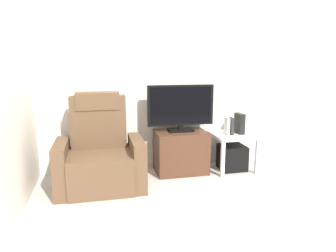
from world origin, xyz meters
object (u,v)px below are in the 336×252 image
(game_console, at_px, (239,123))
(book_middle, at_px, (231,126))
(tv_stand, at_px, (181,152))
(recliner_armchair, at_px, (100,155))
(side_table, at_px, (233,140))
(book_leftmost, at_px, (227,126))
(television, at_px, (181,107))
(subwoofer_box, at_px, (232,157))

(game_console, bearing_deg, book_middle, -167.88)
(tv_stand, bearing_deg, recliner_armchair, -166.95)
(side_table, height_order, book_leftmost, book_leftmost)
(television, bearing_deg, book_middle, -8.03)
(recliner_armchair, bearing_deg, tv_stand, 22.27)
(book_leftmost, bearing_deg, book_middle, 0.00)
(television, relative_size, book_middle, 3.83)
(tv_stand, height_order, book_middle, book_middle)
(television, xyz_separation_m, game_console, (0.80, -0.06, -0.23))
(book_middle, bearing_deg, recliner_armchair, -174.38)
(television, xyz_separation_m, book_leftmost, (0.61, -0.09, -0.26))
(book_middle, bearing_deg, television, 171.97)
(subwoofer_box, xyz_separation_m, game_console, (0.09, 0.01, 0.46))
(side_table, height_order, game_console, game_console)
(recliner_armchair, xyz_separation_m, subwoofer_box, (1.74, 0.19, -0.21))
(tv_stand, distance_m, subwoofer_box, 0.72)
(subwoofer_box, distance_m, book_middle, 0.44)
(subwoofer_box, xyz_separation_m, book_leftmost, (-0.10, -0.02, 0.44))
(tv_stand, height_order, television, television)
(book_middle, height_order, game_console, game_console)
(side_table, bearing_deg, subwoofer_box, 0.00)
(side_table, height_order, book_middle, book_middle)
(game_console, bearing_deg, subwoofer_box, -173.66)
(side_table, xyz_separation_m, game_console, (0.09, 0.01, 0.22))
(television, distance_m, book_leftmost, 0.66)
(side_table, bearing_deg, television, 174.13)
(side_table, distance_m, book_middle, 0.20)
(subwoofer_box, relative_size, game_console, 1.22)
(television, relative_size, side_table, 1.60)
(book_leftmost, bearing_deg, tv_stand, 173.09)
(television, distance_m, side_table, 0.84)
(side_table, distance_m, game_console, 0.23)
(book_middle, bearing_deg, book_leftmost, 180.00)
(tv_stand, bearing_deg, book_middle, -6.38)
(book_middle, bearing_deg, subwoofer_box, 21.91)
(subwoofer_box, bearing_deg, book_leftmost, -168.69)
(television, relative_size, subwoofer_box, 2.62)
(recliner_armchair, distance_m, side_table, 1.75)
(book_leftmost, bearing_deg, recliner_armchair, -174.20)
(book_middle, bearing_deg, side_table, 21.91)
(tv_stand, relative_size, book_middle, 2.91)
(television, bearing_deg, tv_stand, -90.00)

